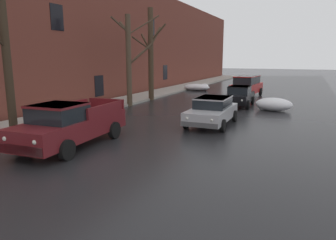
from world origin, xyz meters
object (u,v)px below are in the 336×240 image
bare_tree_far_down_block (151,53)px  sedan_black_parked_kerbside_mid (239,96)px  pickup_truck_maroon_approaching_near_lane (70,124)px  bare_tree_second_along_sidewalk (4,45)px  bare_tree_mid_block (129,58)px  suv_red_parked_far_down_block (247,85)px  sedan_silver_parked_kerbside_close (212,110)px

bare_tree_far_down_block → sedan_black_parked_kerbside_mid: (7.20, -0.30, -3.02)m
pickup_truck_maroon_approaching_near_lane → sedan_black_parked_kerbside_mid: pickup_truck_maroon_approaching_near_lane is taller
bare_tree_second_along_sidewalk → sedan_black_parked_kerbside_mid: bearing=60.9°
bare_tree_second_along_sidewalk → sedan_black_parked_kerbside_mid: size_ratio=1.93×
bare_tree_mid_block → bare_tree_far_down_block: 3.44m
suv_red_parked_far_down_block → bare_tree_mid_block: bearing=-126.4°
bare_tree_second_along_sidewalk → bare_tree_far_down_block: bare_tree_second_along_sidewalk is taller
pickup_truck_maroon_approaching_near_lane → suv_red_parked_far_down_block: suv_red_parked_far_down_block is taller
suv_red_parked_far_down_block → sedan_silver_parked_kerbside_close: bearing=-87.6°
bare_tree_second_along_sidewalk → sedan_silver_parked_kerbside_close: (7.24, 6.08, -3.19)m
sedan_silver_parked_kerbside_close → sedan_black_parked_kerbside_mid: bearing=90.2°
sedan_silver_parked_kerbside_close → suv_red_parked_far_down_block: 12.78m
bare_tree_far_down_block → pickup_truck_maroon_approaching_near_lane: bare_tree_far_down_block is taller
bare_tree_second_along_sidewalk → pickup_truck_maroon_approaching_near_lane: bare_tree_second_along_sidewalk is taller
bare_tree_second_along_sidewalk → bare_tree_mid_block: bare_tree_second_along_sidewalk is taller
bare_tree_mid_block → sedan_black_parked_kerbside_mid: (7.15, 3.11, -2.65)m
bare_tree_second_along_sidewalk → suv_red_parked_far_down_block: size_ratio=1.63×
pickup_truck_maroon_approaching_near_lane → suv_red_parked_far_down_block: (3.38, 18.96, 0.11)m
bare_tree_mid_block → sedan_black_parked_kerbside_mid: size_ratio=1.61×
bare_tree_far_down_block → sedan_black_parked_kerbside_mid: bearing=-2.4°
bare_tree_mid_block → sedan_silver_parked_kerbside_close: size_ratio=1.42×
bare_tree_far_down_block → bare_tree_mid_block: bearing=-89.2°
bare_tree_far_down_block → sedan_black_parked_kerbside_mid: bare_tree_far_down_block is taller
bare_tree_mid_block → bare_tree_second_along_sidewalk: bearing=-90.4°
pickup_truck_maroon_approaching_near_lane → sedan_black_parked_kerbside_mid: 13.66m
bare_tree_second_along_sidewalk → suv_red_parked_far_down_block: bearing=70.4°
sedan_black_parked_kerbside_mid → suv_red_parked_far_down_block: suv_red_parked_far_down_block is taller
bare_tree_second_along_sidewalk → sedan_silver_parked_kerbside_close: size_ratio=1.71×
bare_tree_mid_block → sedan_black_parked_kerbside_mid: 8.23m
bare_tree_far_down_block → pickup_truck_maroon_approaching_near_lane: size_ratio=1.35×
bare_tree_far_down_block → sedan_black_parked_kerbside_mid: size_ratio=1.83×
bare_tree_mid_block → suv_red_parked_far_down_block: 11.41m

